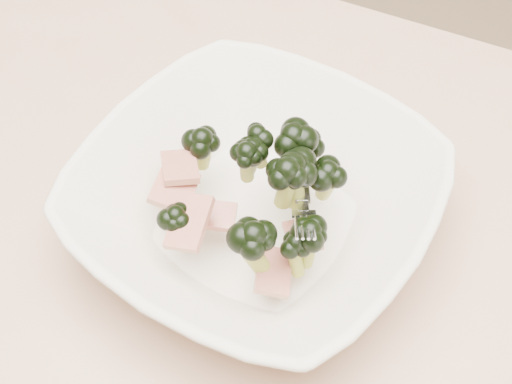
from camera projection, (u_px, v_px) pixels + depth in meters
dining_table at (212, 320)px, 0.70m from camera, size 1.20×0.80×0.75m
broccoli_dish at (257, 199)px, 0.62m from camera, size 0.34×0.34×0.12m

